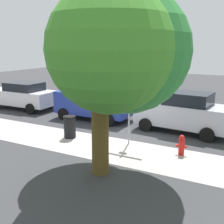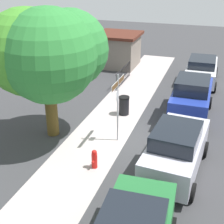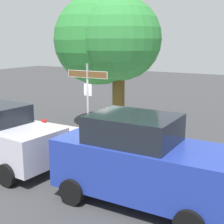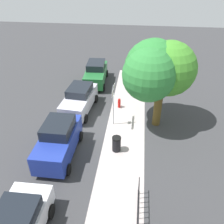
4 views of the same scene
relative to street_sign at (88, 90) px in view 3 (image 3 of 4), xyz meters
The scene contains 7 objects.
ground_plane 2.23m from the street_sign, 42.40° to the right, with size 60.00×60.00×0.00m, color #38383A.
sidewalk_strip 3.37m from the street_sign, 20.22° to the left, with size 24.00×2.60×0.00m, color #B1A4A2.
street_sign is the anchor object (origin of this frame).
shade_tree 3.30m from the street_sign, 105.01° to the left, with size 4.73×4.68×5.77m.
car_blue 4.51m from the street_sign, 39.40° to the right, with size 4.19×1.99×2.16m.
fire_hydrant 2.88m from the street_sign, behind, with size 0.42×0.22×0.78m.
trash_bin 3.17m from the street_sign, 10.64° to the left, with size 0.55×0.55×0.98m.
Camera 3 is at (5.95, -8.98, 3.84)m, focal length 51.99 mm.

